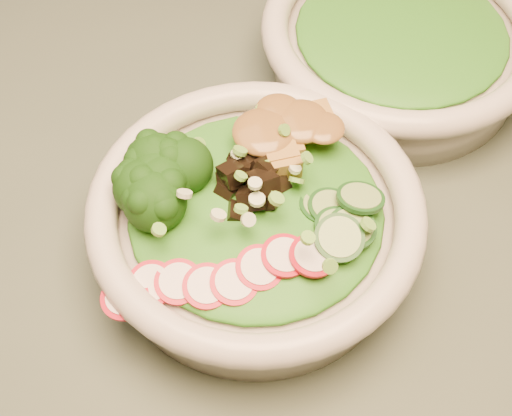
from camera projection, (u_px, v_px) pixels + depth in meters
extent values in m
cube|color=#435042|center=(470.00, 213.00, 0.58)|extent=(1.20, 0.80, 0.03)
cylinder|color=beige|center=(256.00, 232.00, 0.52)|extent=(0.21, 0.21, 0.05)
torus|color=beige|center=(256.00, 208.00, 0.50)|extent=(0.24, 0.24, 0.02)
cylinder|color=beige|center=(397.00, 56.00, 0.63)|extent=(0.21, 0.21, 0.05)
torus|color=beige|center=(402.00, 29.00, 0.61)|extent=(0.24, 0.24, 0.02)
ellipsoid|color=#206415|center=(256.00, 207.00, 0.50)|extent=(0.18, 0.18, 0.02)
ellipsoid|color=#206415|center=(402.00, 29.00, 0.61)|extent=(0.16, 0.16, 0.02)
ellipsoid|color=brown|center=(281.00, 130.00, 0.51)|extent=(0.06, 0.05, 0.01)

